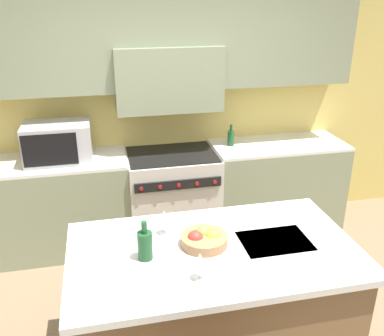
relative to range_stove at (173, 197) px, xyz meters
name	(u,v)px	position (x,y,z in m)	size (l,w,h in m)	color
back_cabinetry	(166,81)	(0.00, 0.27, 1.13)	(10.00, 0.46, 2.70)	#DBC166
back_counter	(172,195)	(0.00, 0.02, 0.01)	(3.64, 0.62, 0.95)	gray
range_stove	(173,197)	(0.00, 0.00, 0.00)	(0.89, 0.70, 0.93)	beige
microwave	(58,142)	(-1.05, 0.02, 0.66)	(0.60, 0.41, 0.36)	#B7B7BC
kitchen_island	(213,308)	(-0.03, -1.70, 0.01)	(1.79, 1.02, 0.94)	brown
wine_bottle	(145,245)	(-0.46, -1.72, 0.57)	(0.09, 0.09, 0.25)	#194723
wine_glass_near	(200,262)	(-0.19, -1.98, 0.59)	(0.07, 0.07, 0.17)	white
wine_glass_far	(164,218)	(-0.30, -1.46, 0.59)	(0.07, 0.07, 0.17)	white
fruit_bowl	(204,239)	(-0.08, -1.64, 0.51)	(0.30, 0.30, 0.10)	#996B47
oil_bottle_on_counter	(231,138)	(0.62, 0.07, 0.57)	(0.07, 0.07, 0.22)	#194723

